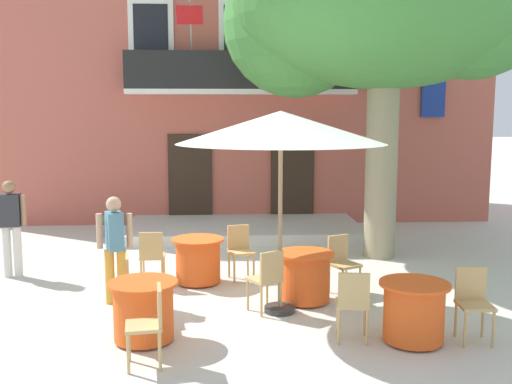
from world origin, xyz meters
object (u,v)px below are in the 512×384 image
cafe_chair_middle_0 (152,254)px  cafe_chair_front_0 (150,320)px  cafe_table_front (144,310)px  cafe_chair_far_side_1 (473,299)px  cafe_table_far_side (414,311)px  cafe_table_middle (198,260)px  cafe_table_near_tree (305,276)px  cafe_chair_near_tree_0 (267,276)px  cafe_umbrella (281,128)px  cafe_chair_middle_1 (240,248)px  pedestrian_near_entrance (11,223)px  ground_planter_left (111,223)px  cafe_chair_near_tree_1 (342,260)px  cafe_chair_far_side_0 (353,301)px  plane_tree (381,3)px  cafe_chair_front_1 (136,283)px  pedestrian_mid_plaza (115,244)px

cafe_chair_middle_0 → cafe_chair_front_0: (0.37, -3.11, 0.00)m
cafe_table_front → cafe_chair_far_side_1: (4.09, -0.18, 0.14)m
cafe_table_far_side → cafe_table_front: bearing=176.4°
cafe_table_middle → cafe_chair_front_0: (-0.37, -3.20, 0.14)m
cafe_table_near_tree → cafe_chair_near_tree_0: cafe_chair_near_tree_0 is taller
cafe_table_far_side → cafe_umbrella: 2.95m
cafe_chair_middle_1 → pedestrian_near_entrance: (-3.92, 0.27, 0.42)m
cafe_chair_middle_0 → ground_planter_left: cafe_chair_middle_0 is taller
ground_planter_left → cafe_chair_front_0: bearing=-75.6°
cafe_chair_far_side_1 → cafe_umbrella: (-2.30, 1.16, 2.08)m
cafe_chair_near_tree_1 → cafe_umbrella: bearing=-141.3°
cafe_chair_far_side_0 → pedestrian_near_entrance: (-5.24, 3.18, 0.42)m
cafe_chair_far_side_0 → ground_planter_left: (-4.22, 6.55, -0.22)m
cafe_chair_near_tree_0 → cafe_chair_far_side_0: 1.49m
cafe_chair_front_0 → cafe_chair_far_side_0: 2.46m
plane_tree → cafe_chair_front_0: plane_tree is taller
cafe_chair_front_1 → pedestrian_mid_plaza: pedestrian_mid_plaza is taller
cafe_chair_near_tree_1 → cafe_table_middle: (-2.28, 0.65, -0.14)m
cafe_chair_middle_0 → cafe_chair_front_1: size_ratio=1.00×
cafe_chair_front_0 → cafe_umbrella: size_ratio=0.31×
cafe_chair_middle_1 → cafe_table_far_side: (2.07, -2.95, -0.14)m
cafe_umbrella → cafe_table_far_side: bearing=-37.5°
cafe_chair_near_tree_0 → pedestrian_near_entrance: (-4.27, 2.05, 0.42)m
cafe_umbrella → pedestrian_near_entrance: bearing=155.5°
cafe_table_far_side → cafe_chair_far_side_1: 0.77m
cafe_chair_front_1 → ground_planter_left: bearing=104.3°
cafe_table_middle → cafe_chair_near_tree_0: bearing=-55.3°
pedestrian_mid_plaza → cafe_table_middle: bearing=40.3°
cafe_chair_near_tree_1 → cafe_chair_front_0: same height
cafe_table_near_tree → cafe_chair_front_0: size_ratio=0.95×
cafe_table_front → pedestrian_near_entrance: (-2.66, 3.00, 0.56)m
cafe_chair_middle_1 → ground_planter_left: 4.66m
cafe_chair_middle_0 → cafe_chair_front_0: same height
plane_tree → cafe_chair_middle_0: bearing=-156.6°
cafe_chair_near_tree_0 → cafe_table_front: (-1.61, -0.96, -0.14)m
cafe_chair_near_tree_0 → cafe_chair_far_side_0: size_ratio=1.00×
cafe_table_middle → cafe_chair_front_0: 3.23m
cafe_chair_front_1 → cafe_chair_far_side_0: size_ratio=1.00×
cafe_table_near_tree → cafe_umbrella: size_ratio=0.30×
cafe_chair_middle_1 → cafe_chair_far_side_1: (2.83, -2.92, 0.00)m
cafe_chair_middle_0 → cafe_chair_front_0: size_ratio=1.00×
cafe_table_front → cafe_chair_far_side_1: cafe_chair_far_side_1 is taller
cafe_chair_far_side_0 → pedestrian_mid_plaza: 3.62m
cafe_chair_near_tree_0 → cafe_chair_front_0: bearing=-130.2°
ground_planter_left → cafe_table_near_tree: bearing=-52.2°
cafe_table_front → cafe_chair_far_side_0: cafe_chair_far_side_0 is taller
cafe_chair_middle_1 → cafe_chair_front_0: (-1.08, -3.47, 0.00)m
plane_tree → cafe_chair_near_tree_0: (-2.36, -3.22, -4.36)m
cafe_table_front → cafe_chair_far_side_1: bearing=-2.5°
cafe_table_near_tree → cafe_chair_far_side_0: size_ratio=0.95×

